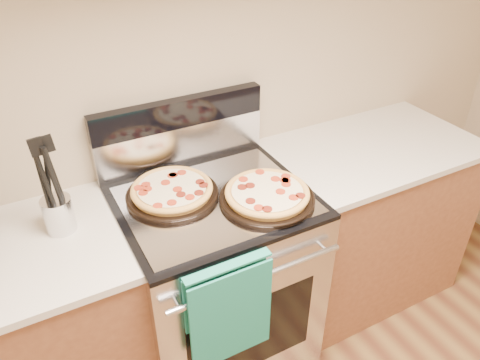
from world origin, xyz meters
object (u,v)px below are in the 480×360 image
pepperoni_pizza_back (172,191)px  utensil_crock (59,215)px  range_body (216,281)px  pepperoni_pizza_front (267,195)px

pepperoni_pizza_back → utensil_crock: bearing=177.8°
range_body → utensil_crock: 0.78m
pepperoni_pizza_back → utensil_crock: (-0.43, 0.02, 0.03)m
range_body → pepperoni_pizza_back: 0.52m
range_body → utensil_crock: (-0.57, 0.09, 0.53)m
utensil_crock → range_body: bearing=-8.7°
range_body → pepperoni_pizza_back: bearing=153.7°
utensil_crock → pepperoni_pizza_front: bearing=-16.2°
pepperoni_pizza_front → utensil_crock: bearing=163.8°
range_body → pepperoni_pizza_front: (0.18, -0.13, 0.50)m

